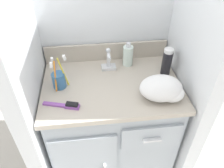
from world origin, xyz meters
The scene contains 12 objects.
ground_plane centered at (0.00, 0.00, 0.00)m, with size 6.00×6.00×0.00m, color beige.
wall_back centered at (0.00, 0.32, 1.10)m, with size 0.97×0.08×2.20m, color silver.
wall_left centered at (-0.44, 0.00, 1.10)m, with size 0.08×0.62×2.20m, color silver.
wall_right centered at (0.44, 0.00, 1.10)m, with size 0.08×0.62×2.20m, color silver.
vanity centered at (0.00, 0.00, 0.39)m, with size 0.79×0.56×0.75m.
backsplash centered at (0.00, 0.26, 0.81)m, with size 0.79×0.02×0.11m.
sink_faucet centered at (0.00, 0.15, 0.80)m, with size 0.09×0.09×0.14m.
toothbrush_cup centered at (-0.29, 0.01, 0.81)m, with size 0.09×0.10×0.20m.
soap_dispenser centered at (0.13, 0.19, 0.82)m, with size 0.06×0.07×0.16m.
shaving_cream_can centered at (0.34, 0.06, 0.84)m, with size 0.06×0.06×0.17m.
hairbrush centered at (-0.25, -0.16, 0.76)m, with size 0.19×0.08×0.03m.
hand_towel centered at (0.26, -0.14, 0.81)m, with size 0.23×0.18×0.12m.
Camera 1 is at (-0.11, -0.97, 1.55)m, focal length 35.00 mm.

